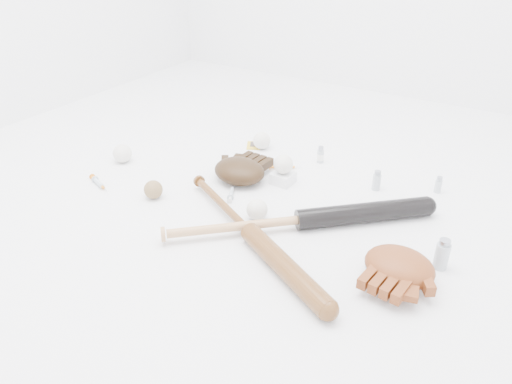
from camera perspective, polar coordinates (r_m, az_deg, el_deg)
The scene contains 19 objects.
bat_dark at distance 1.70m, azimuth 5.04°, elevation -3.18°, with size 0.98×0.07×0.07m, color black, non-canonical shape.
bat_wood at distance 1.64m, azimuth -0.60°, elevation -4.67°, with size 0.88×0.06×0.06m, color brown, non-canonical shape.
glove_dark at distance 1.99m, azimuth -1.91°, elevation 2.46°, with size 0.25×0.25×0.09m, color black, non-canonical shape.
glove_tan at distance 1.53m, azimuth 16.07°, elevation -8.12°, with size 0.25×0.25×0.09m, color brown, non-canonical shape.
trading_card at distance 2.32m, azimuth -0.25°, elevation 5.34°, with size 0.06×0.09×0.00m, color gold.
pedestal at distance 1.99m, azimuth 3.10°, elevation 1.62°, with size 0.08×0.08×0.05m, color white.
baseball_on_pedestal at distance 1.96m, azimuth 3.15°, elevation 3.19°, with size 0.08×0.08×0.08m, color silver.
baseball_left at distance 2.22m, azimuth -15.03°, elevation 4.28°, with size 0.08×0.08×0.08m, color silver.
baseball_upper at distance 2.27m, azimuth 0.67°, elevation 5.90°, with size 0.08×0.08×0.08m, color silver.
baseball_mid at distance 1.75m, azimuth 0.12°, elevation -2.01°, with size 0.08×0.08×0.08m, color silver.
baseball_aged at distance 1.92m, azimuth -11.66°, elevation 0.27°, with size 0.07×0.07×0.07m, color olive.
syringe_0 at distance 2.07m, azimuth -17.54°, elevation 0.98°, with size 0.17×0.03×0.02m, color #ADBCC6, non-canonical shape.
syringe_1 at distance 1.91m, azimuth -2.85°, elevation -0.15°, with size 0.15×0.03×0.02m, color #ADBCC6, non-canonical shape.
syringe_2 at distance 2.11m, azimuth 3.24°, elevation 2.87°, with size 0.15×0.03×0.02m, color #ADBCC6, non-canonical shape.
syringe_3 at distance 1.54m, azimuth 13.02°, elevation -9.08°, with size 0.14×0.02×0.02m, color #ADBCC6, non-canonical shape.
vial_0 at distance 2.16m, azimuth 7.39°, elevation 4.28°, with size 0.03×0.03×0.07m, color #ACB6BD.
vial_1 at distance 2.04m, azimuth 20.13°, elevation 0.81°, with size 0.03×0.03×0.07m, color #ACB6BD.
vial_2 at distance 1.99m, azimuth 13.63°, elevation 1.31°, with size 0.03×0.03×0.08m, color #ACB6BD.
vial_3 at distance 1.61m, azimuth 20.52°, elevation -6.64°, with size 0.04×0.04×0.10m, color #ACB6BD.
Camera 1 is at (0.81, -1.35, 0.95)m, focal length 35.00 mm.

